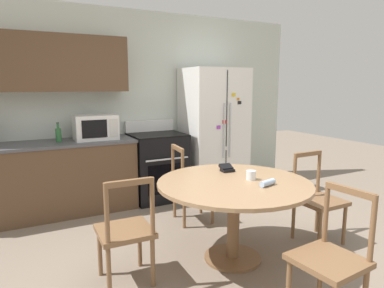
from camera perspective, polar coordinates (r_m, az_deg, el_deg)
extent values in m
plane|color=gray|center=(3.04, 8.19, -21.67)|extent=(14.00, 14.00, 0.00)
cube|color=silver|center=(4.99, -9.49, 6.45)|extent=(5.20, 0.10, 2.60)
cube|color=brown|center=(4.54, -23.71, 12.28)|extent=(2.00, 0.34, 0.68)
cube|color=brown|center=(4.54, -22.36, -5.60)|extent=(2.00, 0.62, 0.86)
cube|color=#4C4C51|center=(4.45, -22.74, 0.01)|extent=(2.02, 0.64, 0.03)
cube|color=white|center=(5.09, 3.60, 2.22)|extent=(0.86, 0.70, 1.82)
cube|color=#333333|center=(4.79, 5.77, 1.72)|extent=(0.01, 0.01, 1.75)
cylinder|color=silver|center=(4.75, 5.36, 2.20)|extent=(0.02, 0.02, 0.76)
cylinder|color=silver|center=(4.80, 6.37, 2.27)|extent=(0.02, 0.02, 0.76)
cube|color=black|center=(4.87, 7.91, 6.85)|extent=(0.05, 0.01, 0.04)
cube|color=orange|center=(4.85, 7.70, 7.44)|extent=(0.04, 0.01, 0.03)
cube|color=red|center=(4.75, 5.42, 3.69)|extent=(0.06, 0.02, 0.05)
cube|color=yellow|center=(4.80, 6.97, 8.15)|extent=(0.06, 0.01, 0.05)
cube|color=purple|center=(4.71, 4.46, 2.80)|extent=(0.06, 0.01, 0.05)
cube|color=white|center=(4.81, 5.42, -0.73)|extent=(0.06, 0.02, 0.05)
cube|color=black|center=(4.81, -5.75, -3.84)|extent=(0.72, 0.64, 0.90)
cube|color=black|center=(4.54, -4.21, -5.81)|extent=(0.52, 0.01, 0.40)
cylinder|color=silver|center=(4.45, -4.12, -2.54)|extent=(0.59, 0.02, 0.02)
cube|color=black|center=(4.72, -5.84, 1.60)|extent=(0.72, 0.64, 0.02)
cube|color=white|center=(4.98, -7.09, 3.04)|extent=(0.72, 0.06, 0.16)
cube|color=white|center=(4.48, -15.78, 2.71)|extent=(0.52, 0.34, 0.31)
cube|color=black|center=(4.30, -15.92, 2.42)|extent=(0.30, 0.01, 0.22)
cube|color=silver|center=(4.35, -12.91, 2.64)|extent=(0.10, 0.01, 0.22)
cylinder|color=#2D6B38|center=(4.43, -21.36, 1.36)|extent=(0.07, 0.07, 0.16)
cylinder|color=#2D6B38|center=(4.42, -21.45, 2.81)|extent=(0.03, 0.03, 0.06)
cylinder|color=#262626|center=(4.41, -21.48, 3.30)|extent=(0.03, 0.03, 0.01)
cylinder|color=#997551|center=(3.08, 7.03, -6.51)|extent=(1.37, 1.37, 0.03)
cylinder|color=brown|center=(3.19, 6.89, -12.65)|extent=(0.11, 0.11, 0.68)
cylinder|color=brown|center=(3.34, 6.76, -18.24)|extent=(0.52, 0.52, 0.03)
cube|color=brown|center=(3.71, 20.52, -8.89)|extent=(0.42, 0.42, 0.04)
cylinder|color=brown|center=(3.81, 24.04, -12.23)|extent=(0.04, 0.04, 0.41)
cylinder|color=brown|center=(3.56, 20.50, -13.55)|extent=(0.04, 0.04, 0.41)
cylinder|color=brown|center=(4.02, 20.14, -10.85)|extent=(0.04, 0.04, 0.41)
cylinder|color=brown|center=(3.78, 16.54, -11.95)|extent=(0.04, 0.04, 0.41)
cylinder|color=brown|center=(3.89, 20.37, -4.28)|extent=(0.04, 0.04, 0.45)
cylinder|color=brown|center=(3.65, 16.72, -4.99)|extent=(0.04, 0.04, 0.45)
cube|color=brown|center=(3.72, 18.77, -1.57)|extent=(0.34, 0.04, 0.04)
cube|color=brown|center=(4.01, 0.18, -6.87)|extent=(0.46, 0.46, 0.04)
cylinder|color=brown|center=(4.29, 1.51, -8.89)|extent=(0.04, 0.04, 0.41)
cylinder|color=brown|center=(3.99, 3.43, -10.36)|extent=(0.04, 0.04, 0.41)
cylinder|color=brown|center=(4.18, -2.92, -9.43)|extent=(0.04, 0.04, 0.41)
cylinder|color=brown|center=(3.87, -1.30, -11.01)|extent=(0.04, 0.04, 0.41)
cylinder|color=brown|center=(4.04, -3.20, -3.15)|extent=(0.04, 0.04, 0.45)
cylinder|color=brown|center=(3.72, -1.57, -4.27)|extent=(0.04, 0.04, 0.45)
cube|color=brown|center=(3.84, -2.44, -0.71)|extent=(0.07, 0.35, 0.04)
cube|color=brown|center=(2.87, -11.16, -14.03)|extent=(0.43, 0.43, 0.04)
cylinder|color=brown|center=(3.09, -15.10, -17.03)|extent=(0.04, 0.04, 0.41)
cylinder|color=brown|center=(3.16, -8.70, -16.16)|extent=(0.04, 0.04, 0.41)
cylinder|color=brown|center=(2.79, -13.68, -20.08)|extent=(0.04, 0.04, 0.41)
cylinder|color=brown|center=(2.86, -6.55, -18.97)|extent=(0.04, 0.04, 0.41)
cylinder|color=brown|center=(2.57, -14.03, -11.12)|extent=(0.04, 0.04, 0.45)
cylinder|color=brown|center=(2.66, -6.63, -10.21)|extent=(0.04, 0.04, 0.45)
cube|color=brown|center=(2.54, -10.40, -6.35)|extent=(0.35, 0.05, 0.04)
cube|color=brown|center=(2.56, 21.73, -17.60)|extent=(0.46, 0.46, 0.04)
cylinder|color=brown|center=(2.65, 15.78, -21.94)|extent=(0.04, 0.04, 0.41)
cylinder|color=brown|center=(2.88, 20.63, -19.39)|extent=(0.04, 0.04, 0.41)
cylinder|color=brown|center=(2.53, 27.89, -12.35)|extent=(0.04, 0.04, 0.45)
cylinder|color=brown|center=(2.70, 21.45, -10.50)|extent=(0.04, 0.04, 0.45)
cube|color=brown|center=(2.55, 24.88, -7.10)|extent=(0.07, 0.35, 0.04)
cylinder|color=silver|center=(3.14, 9.80, -5.15)|extent=(0.09, 0.09, 0.08)
cylinder|color=#4C8C59|center=(3.14, 9.79, -5.48)|extent=(0.08, 0.08, 0.05)
cylinder|color=#A3BCDB|center=(2.98, 12.48, -6.34)|extent=(0.17, 0.09, 0.05)
cube|color=black|center=(3.40, 5.91, -4.36)|extent=(0.13, 0.10, 0.03)
cube|color=black|center=(3.42, 5.68, -3.82)|extent=(0.13, 0.11, 0.06)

